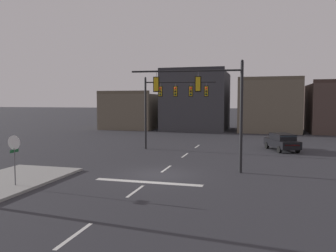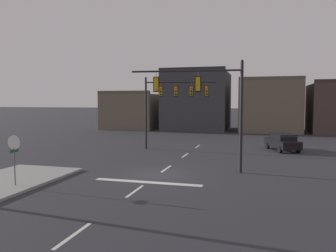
# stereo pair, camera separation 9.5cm
# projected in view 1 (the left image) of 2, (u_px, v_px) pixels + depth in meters

# --- Properties ---
(ground_plane) EXTENTS (400.00, 400.00, 0.00)m
(ground_plane) POSITION_uv_depth(u_px,v_px,m) (158.00, 175.00, 21.35)
(ground_plane) COLOR #2B2B30
(sidewalk_near_corner) EXTENTS (5.00, 8.00, 0.15)m
(sidewalk_near_corner) POSITION_uv_depth(u_px,v_px,m) (9.00, 181.00, 19.52)
(sidewalk_near_corner) COLOR gray
(sidewalk_near_corner) RESTS_ON ground
(stop_bar_paint) EXTENTS (6.40, 0.50, 0.01)m
(stop_bar_paint) POSITION_uv_depth(u_px,v_px,m) (148.00, 182.00, 19.43)
(stop_bar_paint) COLOR silver
(stop_bar_paint) RESTS_ON ground
(lane_centreline) EXTENTS (0.16, 26.40, 0.01)m
(lane_centreline) POSITION_uv_depth(u_px,v_px,m) (166.00, 169.00, 23.28)
(lane_centreline) COLOR silver
(lane_centreline) RESTS_ON ground
(signal_mast_near_side) EXTENTS (7.33, 0.79, 7.28)m
(signal_mast_near_side) POSITION_uv_depth(u_px,v_px,m) (209.00, 98.00, 22.00)
(signal_mast_near_side) COLOR black
(signal_mast_near_side) RESTS_ON ground
(signal_mast_far_side) EXTENTS (6.75, 1.05, 6.97)m
(signal_mast_far_side) POSITION_uv_depth(u_px,v_px,m) (169.00, 98.00, 32.28)
(signal_mast_far_side) COLOR black
(signal_mast_far_side) RESTS_ON ground
(stop_sign) EXTENTS (0.76, 0.64, 2.83)m
(stop_sign) POSITION_uv_depth(u_px,v_px,m) (14.00, 148.00, 18.03)
(stop_sign) COLOR #56565B
(stop_sign) RESTS_ON ground
(car_lot_nearside) EXTENTS (3.24, 4.75, 1.61)m
(car_lot_nearside) POSITION_uv_depth(u_px,v_px,m) (282.00, 142.00, 31.76)
(car_lot_nearside) COLOR black
(car_lot_nearside) RESTS_ON ground
(building_row) EXTENTS (56.91, 12.40, 11.23)m
(building_row) POSITION_uv_depth(u_px,v_px,m) (307.00, 104.00, 51.35)
(building_row) COLOR #665B4C
(building_row) RESTS_ON ground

